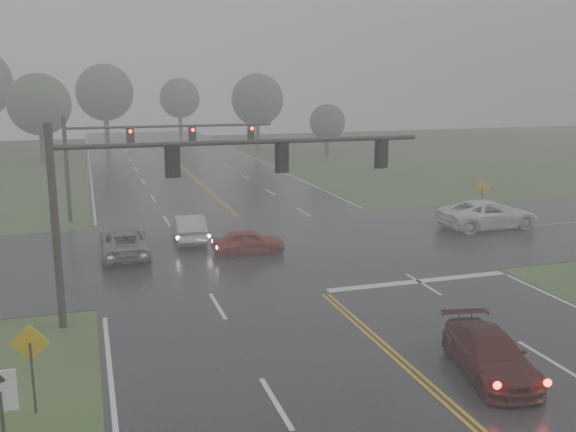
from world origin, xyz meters
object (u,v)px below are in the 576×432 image
object	(u,v)px
car_grey	(125,256)
sedan_silver	(189,241)
sedan_maroon	(488,375)
pickup_white	(487,228)
sedan_red	(249,254)
signal_gantry_near	(179,180)
signal_gantry_far	(135,145)

from	to	relation	value
car_grey	sedan_silver	bearing A→B (deg)	-148.13
sedan_maroon	pickup_white	size ratio (longest dim) A/B	0.75
sedan_red	sedan_silver	distance (m)	4.30
car_grey	signal_gantry_near	world-z (taller)	signal_gantry_near
sedan_red	signal_gantry_far	xyz separation A→B (m)	(-4.62, 10.46, 4.63)
sedan_silver	car_grey	xyz separation A→B (m)	(-3.56, -2.16, 0.00)
sedan_silver	car_grey	size ratio (longest dim) A/B	0.90
pickup_white	car_grey	bearing A→B (deg)	88.35
car_grey	pickup_white	distance (m)	20.92
sedan_silver	pickup_white	world-z (taller)	pickup_white
signal_gantry_far	pickup_white	bearing A→B (deg)	-25.30
sedan_maroon	sedan_red	size ratio (longest dim) A/B	1.22
car_grey	sedan_maroon	bearing A→B (deg)	120.42
sedan_red	pickup_white	world-z (taller)	pickup_white
sedan_maroon	car_grey	size ratio (longest dim) A/B	0.90
sedan_maroon	signal_gantry_near	size ratio (longest dim) A/B	0.32
sedan_silver	car_grey	bearing A→B (deg)	33.99
sedan_maroon	pickup_white	distance (m)	20.08
signal_gantry_near	signal_gantry_far	bearing A→B (deg)	90.70
sedan_maroon	pickup_white	bearing A→B (deg)	67.22
sedan_silver	sedan_red	bearing A→B (deg)	127.52
signal_gantry_near	signal_gantry_far	distance (m)	17.94
pickup_white	signal_gantry_near	bearing A→B (deg)	113.02
car_grey	signal_gantry_near	xyz separation A→B (m)	(1.62, -8.85, 5.13)
sedan_red	car_grey	world-z (taller)	car_grey
sedan_red	signal_gantry_near	world-z (taller)	signal_gantry_near
sedan_red	signal_gantry_far	size ratio (longest dim) A/B	0.28
sedan_maroon	sedan_silver	world-z (taller)	sedan_silver
signal_gantry_near	sedan_silver	bearing A→B (deg)	79.99
signal_gantry_far	sedan_maroon	bearing A→B (deg)	-72.39
pickup_white	signal_gantry_near	xyz separation A→B (m)	(-19.31, -8.71, 5.13)
car_grey	signal_gantry_far	distance (m)	10.29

